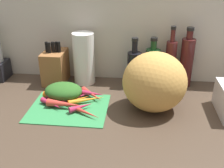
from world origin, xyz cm
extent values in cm
cube|color=#47382B|center=(0.00, 0.00, -1.50)|extent=(170.00, 80.00, 3.00)
cube|color=beige|center=(0.00, 38.50, 30.00)|extent=(170.00, 3.00, 60.00)
cube|color=#338C4C|center=(-18.15, 0.87, 0.40)|extent=(35.12, 28.63, 0.80)
cone|color=red|center=(-22.42, 11.14, 2.48)|extent=(15.05, 14.92, 3.37)
cone|color=#B2264C|center=(-18.84, 7.91, 1.93)|extent=(14.18, 3.91, 2.25)
cone|color=red|center=(-19.28, 0.11, 2.59)|extent=(17.63, 5.19, 3.58)
cone|color=#B2264C|center=(-26.21, 0.65, 2.07)|extent=(12.02, 8.80, 2.54)
cone|color=orange|center=(-10.80, 6.20, 2.00)|extent=(16.86, 9.59, 2.40)
cone|color=#B2264C|center=(-15.97, 8.56, 1.90)|extent=(13.91, 12.41, 2.19)
cone|color=orange|center=(-23.63, 7.87, 2.30)|extent=(17.99, 5.16, 3.00)
cone|color=red|center=(-8.65, -5.05, 1.83)|extent=(12.48, 8.43, 2.05)
cone|color=#B2264C|center=(-12.03, -0.71, 2.16)|extent=(10.74, 9.14, 2.73)
cone|color=#B2264C|center=(-22.67, 5.29, 2.45)|extent=(15.54, 7.04, 3.30)
cone|color=orange|center=(-14.66, 6.14, 2.01)|extent=(10.02, 9.27, 2.43)
cone|color=#B2264C|center=(-10.50, 11.78, 2.57)|extent=(15.18, 5.98, 3.53)
cone|color=red|center=(-9.38, 11.33, 2.24)|extent=(12.44, 12.14, 2.89)
ellipsoid|color=#2D6023|center=(-22.55, 8.88, 4.60)|extent=(17.97, 13.83, 7.60)
ellipsoid|color=gold|center=(19.78, 4.62, 13.36)|extent=(27.99, 25.59, 26.71)
cube|color=#915D33|center=(-32.02, 28.47, 8.71)|extent=(11.44, 16.54, 17.41)
cylinder|color=black|center=(-35.22, 27.37, 20.16)|extent=(1.66, 1.66, 5.50)
cylinder|color=black|center=(-33.62, 26.24, 20.16)|extent=(1.76, 1.76, 5.50)
cylinder|color=black|center=(-32.02, 27.61, 20.16)|extent=(1.78, 1.78, 5.50)
cylinder|color=black|center=(-30.41, 28.18, 20.16)|extent=(1.46, 1.46, 5.50)
cylinder|color=black|center=(-28.81, 27.86, 20.16)|extent=(1.65, 1.65, 5.50)
cylinder|color=white|center=(-16.38, 29.50, 13.76)|extent=(11.25, 11.25, 27.53)
cylinder|color=black|center=(10.27, 28.41, 9.18)|extent=(7.16, 7.16, 18.35)
cylinder|color=black|center=(10.27, 28.41, 21.43)|extent=(2.90, 2.90, 6.16)
cylinder|color=black|center=(10.27, 28.41, 25.31)|extent=(3.34, 3.34, 1.60)
cylinder|color=#19421E|center=(19.76, 29.96, 9.91)|extent=(7.47, 7.47, 19.82)
cylinder|color=#19421E|center=(19.76, 29.96, 22.17)|extent=(3.06, 3.06, 4.71)
cylinder|color=black|center=(19.76, 29.96, 25.33)|extent=(3.52, 3.52, 1.60)
cylinder|color=#471919|center=(28.85, 30.45, 12.02)|extent=(5.56, 5.56, 24.05)
cylinder|color=#471919|center=(28.85, 30.45, 27.18)|extent=(2.28, 2.28, 6.26)
cylinder|color=black|center=(28.85, 30.45, 31.11)|extent=(2.62, 2.62, 1.60)
cylinder|color=#471919|center=(37.21, 31.58, 12.71)|extent=(6.90, 6.90, 25.42)
cylinder|color=#471919|center=(37.21, 31.58, 27.56)|extent=(3.22, 3.22, 4.28)
cylinder|color=black|center=(37.21, 31.58, 30.50)|extent=(3.71, 3.71, 1.60)
camera|label=1|loc=(12.41, -102.40, 62.94)|focal=43.16mm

